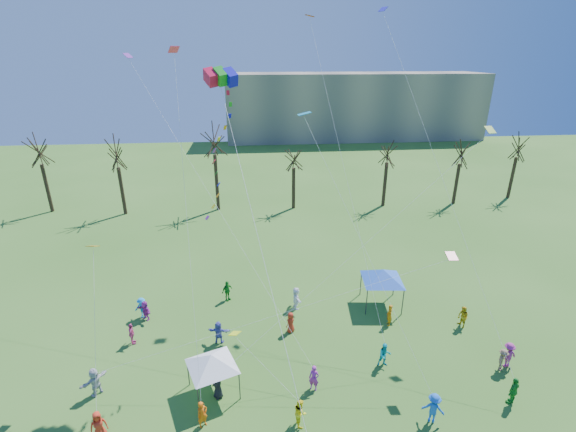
{
  "coord_description": "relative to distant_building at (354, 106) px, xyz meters",
  "views": [
    {
      "loc": [
        -3.2,
        -14.63,
        18.97
      ],
      "look_at": [
        -1.3,
        5.0,
        11.0
      ],
      "focal_mm": 25.0,
      "sensor_mm": 36.0,
      "label": 1
    }
  ],
  "objects": [
    {
      "name": "distant_building",
      "position": [
        0.0,
        0.0,
        0.0
      ],
      "size": [
        60.0,
        14.0,
        15.0
      ],
      "primitive_type": "cube",
      "color": "gray",
      "rests_on": "ground"
    },
    {
      "name": "canopy_tent_white",
      "position": [
        -27.85,
        -77.78,
        -5.13
      ],
      "size": [
        3.49,
        3.49,
        2.8
      ],
      "color": "#3F3F44",
      "rests_on": "ground"
    },
    {
      "name": "canopy_tent_blue",
      "position": [
        -15.06,
        -69.8,
        -4.76
      ],
      "size": [
        4.29,
        4.29,
        3.23
      ],
      "color": "#3F3F44",
      "rests_on": "ground"
    },
    {
      "name": "festival_crowd",
      "position": [
        -22.97,
        -75.3,
        -6.63
      ],
      "size": [
        27.23,
        14.15,
        1.86
      ],
      "color": "red",
      "rests_on": "ground"
    },
    {
      "name": "big_box_kite",
      "position": [
        -26.79,
        -72.49,
        5.54
      ],
      "size": [
        3.1,
        8.12,
        20.91
      ],
      "color": "red",
      "rests_on": "ground"
    },
    {
      "name": "small_kites_aloft",
      "position": [
        -21.95,
        -70.57,
        6.13
      ],
      "size": [
        26.54,
        18.9,
        32.27
      ],
      "color": "orange",
      "rests_on": "ground"
    },
    {
      "name": "bare_tree_row",
      "position": [
        -22.15,
        -46.63,
        -0.52
      ],
      "size": [
        67.61,
        7.36,
        11.42
      ],
      "color": "black",
      "rests_on": "ground"
    }
  ]
}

